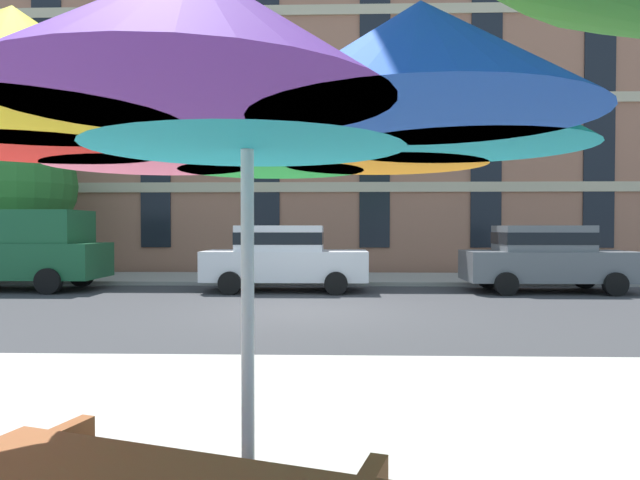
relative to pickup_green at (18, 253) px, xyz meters
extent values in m
plane|color=#38383A|center=(8.16, -3.70, -1.03)|extent=(120.00, 120.00, 0.00)
cube|color=#9E998E|center=(8.16, 3.10, -0.97)|extent=(56.00, 3.60, 0.12)
cube|color=#A87056|center=(8.16, 11.30, 5.37)|extent=(40.14, 12.00, 12.80)
cube|color=beige|center=(8.16, 5.26, 2.17)|extent=(39.34, 0.08, 0.36)
cube|color=beige|center=(8.16, 5.26, 5.37)|extent=(39.34, 0.08, 0.36)
cube|color=beige|center=(8.16, 5.26, 8.57)|extent=(39.34, 0.08, 0.36)
cube|color=black|center=(-1.87, 5.27, 5.77)|extent=(1.10, 0.06, 11.60)
cube|color=black|center=(2.14, 5.27, 5.77)|extent=(1.10, 0.06, 11.60)
cube|color=black|center=(6.15, 5.27, 5.77)|extent=(1.10, 0.06, 11.60)
cube|color=black|center=(10.17, 5.27, 5.77)|extent=(1.10, 0.06, 11.60)
cube|color=black|center=(14.18, 5.27, 5.77)|extent=(1.10, 0.06, 11.60)
cube|color=black|center=(18.20, 5.27, 5.77)|extent=(1.10, 0.06, 11.60)
cube|color=#195933|center=(-0.24, 0.00, -0.21)|extent=(5.10, 1.90, 0.96)
cube|color=#195933|center=(0.86, 0.00, 0.72)|extent=(1.90, 1.75, 0.90)
cylinder|color=black|center=(1.34, -0.95, -0.69)|extent=(0.68, 0.22, 0.68)
cylinder|color=black|center=(1.34, 0.95, -0.69)|extent=(0.68, 0.22, 0.68)
cube|color=silver|center=(7.41, 0.00, -0.33)|extent=(4.40, 1.76, 0.80)
cube|color=silver|center=(7.26, 0.00, 0.41)|extent=(2.30, 1.55, 0.68)
cube|color=black|center=(7.26, 0.00, 0.41)|extent=(2.32, 1.57, 0.32)
cylinder|color=black|center=(8.78, 0.88, -0.73)|extent=(0.60, 0.22, 0.60)
cylinder|color=black|center=(8.78, -0.88, -0.73)|extent=(0.60, 0.22, 0.60)
cylinder|color=black|center=(6.05, 0.88, -0.73)|extent=(0.60, 0.22, 0.60)
cylinder|color=black|center=(6.05, -0.88, -0.73)|extent=(0.60, 0.22, 0.60)
cube|color=slate|center=(14.46, 0.00, -0.33)|extent=(4.40, 1.76, 0.80)
cube|color=slate|center=(14.31, 0.00, 0.41)|extent=(2.30, 1.55, 0.68)
cube|color=black|center=(14.31, 0.00, 0.41)|extent=(2.32, 1.57, 0.32)
cylinder|color=black|center=(15.82, 0.88, -0.73)|extent=(0.60, 0.22, 0.60)
cylinder|color=black|center=(15.82, -0.88, -0.73)|extent=(0.60, 0.22, 0.60)
cylinder|color=black|center=(13.09, 0.88, -0.73)|extent=(0.60, 0.22, 0.60)
cylinder|color=black|center=(13.09, -0.88, -0.73)|extent=(0.60, 0.22, 0.60)
cylinder|color=#4C3823|center=(-1.92, 3.02, 0.03)|extent=(0.45, 0.45, 2.11)
sphere|color=#2D702D|center=(-1.57, 2.71, 2.08)|extent=(3.70, 3.70, 3.70)
cylinder|color=silver|center=(8.40, -12.70, 0.21)|extent=(0.06, 0.06, 2.47)
cone|color=#199EB2|center=(9.36, -12.70, 1.25)|extent=(1.15, 1.15, 0.39)
cone|color=orange|center=(9.08, -12.02, 1.25)|extent=(1.15, 1.15, 0.39)
cone|color=green|center=(8.40, -11.74, 1.25)|extent=(1.15, 1.15, 0.39)
cone|color=#E5668C|center=(7.72, -12.02, 1.25)|extent=(1.15, 1.15, 0.39)
cone|color=red|center=(7.44, -12.70, 1.25)|extent=(1.15, 1.15, 0.39)
cone|color=yellow|center=(7.72, -13.38, 1.25)|extent=(1.15, 1.15, 0.39)
cone|color=#662D9E|center=(8.40, -13.66, 1.25)|extent=(1.15, 1.15, 0.39)
cone|color=blue|center=(9.08, -13.38, 1.25)|extent=(1.15, 1.15, 0.39)
cone|color=#199EB2|center=(8.40, -12.70, 1.29)|extent=(1.44, 1.44, 0.47)
camera|label=1|loc=(8.80, -15.24, 0.70)|focal=31.62mm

